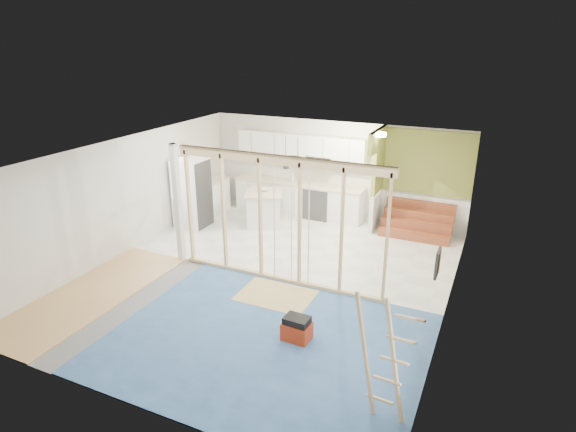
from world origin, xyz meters
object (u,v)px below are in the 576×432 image
at_px(fridge, 192,193).
at_px(toolbox, 297,329).
at_px(island, 264,209).
at_px(ladder, 383,359).

height_order(fridge, toolbox, fridge).
relative_size(island, toolbox, 2.65).
bearing_deg(island, ladder, -74.75).
distance_m(island, ladder, 6.98).
height_order(fridge, ladder, fridge).
bearing_deg(fridge, ladder, -36.14).
xyz_separation_m(toolbox, ladder, (1.63, -1.05, 0.66)).
bearing_deg(island, toolbox, -81.28).
height_order(island, toolbox, island).
distance_m(fridge, toolbox, 5.73).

